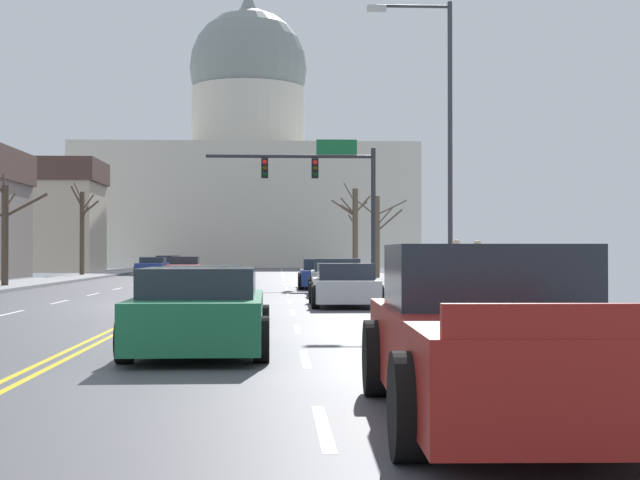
% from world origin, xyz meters
% --- Properties ---
extents(ground, '(20.00, 180.00, 0.20)m').
position_xyz_m(ground, '(0.00, -0.00, 0.02)').
color(ground, '#505055').
extents(signal_gantry, '(7.91, 0.41, 6.64)m').
position_xyz_m(signal_gantry, '(5.37, 16.68, 4.85)').
color(signal_gantry, '#28282D').
rests_on(signal_gantry, ground).
extents(street_lamp_right, '(2.52, 0.24, 8.78)m').
position_xyz_m(street_lamp_right, '(7.89, 0.43, 5.31)').
color(street_lamp_right, '#333338').
rests_on(street_lamp_right, ground).
extents(capitol_building, '(34.24, 21.50, 30.11)m').
position_xyz_m(capitol_building, '(0.00, 74.42, 9.50)').
color(capitol_building, beige).
rests_on(capitol_building, ground).
extents(sedan_near_00, '(2.16, 4.69, 1.23)m').
position_xyz_m(sedan_near_00, '(5.04, 12.36, 0.57)').
color(sedan_near_00, navy).
rests_on(sedan_near_00, ground).
extents(sedan_near_01, '(2.09, 4.29, 1.29)m').
position_xyz_m(sedan_near_01, '(5.21, 6.21, 0.60)').
color(sedan_near_01, '#9EA3A8').
rests_on(sedan_near_01, ground).
extents(sedan_near_02, '(1.97, 4.28, 1.21)m').
position_xyz_m(sedan_near_02, '(5.00, -0.70, 0.57)').
color(sedan_near_02, silver).
rests_on(sedan_near_02, ground).
extents(sedan_near_03, '(1.94, 4.47, 1.23)m').
position_xyz_m(sedan_near_03, '(1.56, -6.97, 0.58)').
color(sedan_near_03, '#6B6056').
rests_on(sedan_near_03, ground).
extents(sedan_near_04, '(2.11, 4.56, 1.28)m').
position_xyz_m(sedan_near_04, '(1.95, -12.77, 0.61)').
color(sedan_near_04, '#1E7247').
rests_on(sedan_near_04, ground).
extents(pickup_truck_near_05, '(2.37, 5.26, 1.59)m').
position_xyz_m(pickup_truck_near_05, '(5.10, -18.60, 0.71)').
color(pickup_truck_near_05, maroon).
rests_on(pickup_truck_near_05, ground).
extents(sedan_oncoming_00, '(2.07, 4.66, 1.27)m').
position_xyz_m(sedan_oncoming_00, '(-2.01, 25.23, 0.59)').
color(sedan_oncoming_00, '#B71414').
rests_on(sedan_oncoming_00, ground).
extents(sedan_oncoming_01, '(2.01, 4.51, 1.18)m').
position_xyz_m(sedan_oncoming_01, '(-5.18, 36.10, 0.56)').
color(sedan_oncoming_01, navy).
rests_on(sedan_oncoming_01, ground).
extents(sedan_oncoming_02, '(2.12, 4.46, 1.26)m').
position_xyz_m(sedan_oncoming_02, '(-5.20, 45.23, 0.60)').
color(sedan_oncoming_02, navy).
rests_on(sedan_oncoming_02, ground).
extents(flank_building_00, '(12.06, 7.40, 8.57)m').
position_xyz_m(flank_building_00, '(-16.43, 46.03, 4.34)').
color(flank_building_00, '#B2A38E').
rests_on(flank_building_00, ground).
extents(bare_tree_00, '(3.12, 1.66, 4.44)m').
position_xyz_m(bare_tree_00, '(8.55, 24.08, 2.45)').
color(bare_tree_00, brown).
rests_on(bare_tree_00, ground).
extents(bare_tree_01, '(2.77, 1.96, 4.85)m').
position_xyz_m(bare_tree_01, '(-8.17, 12.61, 2.51)').
color(bare_tree_01, '#423328').
rests_on(bare_tree_01, ground).
extents(bare_tree_02, '(2.59, 2.29, 5.87)m').
position_xyz_m(bare_tree_02, '(8.22, 34.72, 3.12)').
color(bare_tree_02, brown).
rests_on(bare_tree_02, ground).
extents(bare_tree_03, '(1.58, 2.54, 5.60)m').
position_xyz_m(bare_tree_03, '(-8.89, 31.52, 3.00)').
color(bare_tree_03, '#4C3D2D').
rests_on(bare_tree_03, ground).
extents(pedestrian_00, '(0.35, 0.34, 1.76)m').
position_xyz_m(pedestrian_00, '(8.50, 1.01, 1.12)').
color(pedestrian_00, black).
rests_on(pedestrian_00, ground).
extents(pedestrian_01, '(0.35, 0.34, 1.69)m').
position_xyz_m(pedestrian_01, '(8.41, -2.35, 1.08)').
color(pedestrian_01, black).
rests_on(pedestrian_01, ground).
extents(bicycle_parked, '(0.12, 1.77, 0.85)m').
position_xyz_m(bicycle_parked, '(8.45, -1.21, 0.49)').
color(bicycle_parked, black).
rests_on(bicycle_parked, ground).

